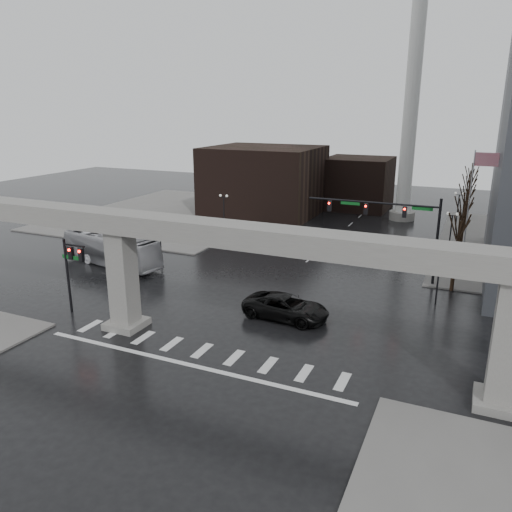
# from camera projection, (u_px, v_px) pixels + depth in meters

# --- Properties ---
(ground) EXTENTS (160.00, 160.00, 0.00)m
(ground) POSITION_uv_depth(u_px,v_px,m) (209.00, 344.00, 34.26)
(ground) COLOR black
(ground) RESTS_ON ground
(sidewalk_nw) EXTENTS (28.00, 36.00, 0.15)m
(sidewalk_nw) POSITION_uv_depth(u_px,v_px,m) (176.00, 213.00, 75.89)
(sidewalk_nw) COLOR slate
(sidewalk_nw) RESTS_ON ground
(elevated_guideway) EXTENTS (48.00, 2.60, 8.70)m
(elevated_guideway) POSITION_uv_depth(u_px,v_px,m) (224.00, 250.00, 31.79)
(elevated_guideway) COLOR gray
(elevated_guideway) RESTS_ON ground
(building_far_left) EXTENTS (16.00, 14.00, 10.00)m
(building_far_left) POSITION_uv_depth(u_px,v_px,m) (264.00, 181.00, 75.02)
(building_far_left) COLOR black
(building_far_left) RESTS_ON ground
(building_far_mid) EXTENTS (10.00, 10.00, 8.00)m
(building_far_mid) POSITION_uv_depth(u_px,v_px,m) (358.00, 183.00, 79.35)
(building_far_mid) COLOR black
(building_far_mid) RESTS_ON ground
(smokestack) EXTENTS (3.60, 3.60, 30.00)m
(smokestack) POSITION_uv_depth(u_px,v_px,m) (410.00, 124.00, 68.29)
(smokestack) COLOR silver
(smokestack) RESTS_ON ground
(signal_mast_arm) EXTENTS (12.12, 0.43, 8.00)m
(signal_mast_arm) POSITION_uv_depth(u_px,v_px,m) (395.00, 219.00, 45.50)
(signal_mast_arm) COLOR black
(signal_mast_arm) RESTS_ON ground
(signal_left_pole) EXTENTS (2.30, 0.30, 6.00)m
(signal_left_pole) POSITION_uv_depth(u_px,v_px,m) (72.00, 264.00, 38.32)
(signal_left_pole) COLOR black
(signal_left_pole) RESTS_ON ground
(flagpole_assembly) EXTENTS (2.06, 0.12, 12.00)m
(flagpole_assembly) POSITION_uv_depth(u_px,v_px,m) (473.00, 200.00, 45.34)
(flagpole_assembly) COLOR silver
(flagpole_assembly) RESTS_ON ground
(lamp_right_0) EXTENTS (1.22, 0.32, 5.11)m
(lamp_right_0) POSITION_uv_depth(u_px,v_px,m) (440.00, 264.00, 40.22)
(lamp_right_0) COLOR black
(lamp_right_0) RESTS_ON ground
(lamp_right_1) EXTENTS (1.22, 0.32, 5.11)m
(lamp_right_1) POSITION_uv_depth(u_px,v_px,m) (451.00, 228.00, 52.46)
(lamp_right_1) COLOR black
(lamp_right_1) RESTS_ON ground
(lamp_right_2) EXTENTS (1.22, 0.32, 5.11)m
(lamp_right_2) POSITION_uv_depth(u_px,v_px,m) (458.00, 205.00, 64.69)
(lamp_right_2) COLOR black
(lamp_right_2) RESTS_ON ground
(lamp_left_0) EXTENTS (1.22, 0.32, 5.11)m
(lamp_left_0) POSITION_uv_depth(u_px,v_px,m) (160.00, 231.00, 50.79)
(lamp_left_0) COLOR black
(lamp_left_0) RESTS_ON ground
(lamp_left_1) EXTENTS (1.22, 0.32, 5.11)m
(lamp_left_1) POSITION_uv_depth(u_px,v_px,m) (224.00, 207.00, 63.03)
(lamp_left_1) COLOR black
(lamp_left_1) RESTS_ON ground
(lamp_left_2) EXTENTS (1.22, 0.32, 5.11)m
(lamp_left_2) POSITION_uv_depth(u_px,v_px,m) (267.00, 191.00, 75.26)
(lamp_left_2) COLOR black
(lamp_left_2) RESTS_ON ground
(tree_right_0) EXTENTS (1.09, 1.58, 7.50)m
(tree_right_0) POSITION_uv_depth(u_px,v_px,m) (455.00, 261.00, 43.52)
(tree_right_0) COLOR black
(tree_right_0) RESTS_ON ground
(tree_right_1) EXTENTS (1.09, 1.61, 7.67)m
(tree_right_1) POSITION_uv_depth(u_px,v_px,m) (460.00, 239.00, 50.50)
(tree_right_1) COLOR black
(tree_right_1) RESTS_ON ground
(tree_right_2) EXTENTS (1.10, 1.63, 7.85)m
(tree_right_2) POSITION_uv_depth(u_px,v_px,m) (464.00, 222.00, 57.47)
(tree_right_2) COLOR black
(tree_right_2) RESTS_ON ground
(tree_right_3) EXTENTS (1.11, 1.66, 8.02)m
(tree_right_3) POSITION_uv_depth(u_px,v_px,m) (466.00, 209.00, 64.45)
(tree_right_3) COLOR black
(tree_right_3) RESTS_ON ground
(tree_right_4) EXTENTS (1.12, 1.69, 8.19)m
(tree_right_4) POSITION_uv_depth(u_px,v_px,m) (469.00, 199.00, 71.42)
(tree_right_4) COLOR black
(tree_right_4) RESTS_ON ground
(pickup_truck) EXTENTS (6.82, 3.48, 1.85)m
(pickup_truck) POSITION_uv_depth(u_px,v_px,m) (286.00, 307.00, 38.23)
(pickup_truck) COLOR black
(pickup_truck) RESTS_ON ground
(city_bus) EXTENTS (12.36, 5.00, 3.36)m
(city_bus) POSITION_uv_depth(u_px,v_px,m) (111.00, 249.00, 51.09)
(city_bus) COLOR #A3A3A7
(city_bus) RESTS_ON ground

